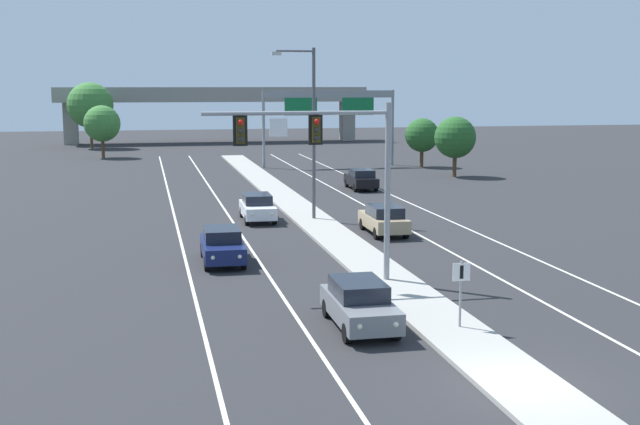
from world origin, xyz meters
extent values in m
plane|color=#28282B|center=(0.00, 0.00, 0.00)|extent=(260.00, 260.00, 0.00)
cube|color=#9E9B93|center=(0.00, 18.00, 0.07)|extent=(2.40, 110.00, 0.15)
cube|color=silver|center=(-4.70, 25.00, 0.00)|extent=(0.14, 100.00, 0.01)
cube|color=silver|center=(4.70, 25.00, 0.00)|extent=(0.14, 100.00, 0.01)
cube|color=silver|center=(-8.00, 25.00, 0.00)|extent=(0.14, 100.00, 0.01)
cube|color=silver|center=(8.00, 25.00, 0.00)|extent=(0.14, 100.00, 0.01)
cylinder|color=gray|center=(-0.15, 12.13, 3.75)|extent=(0.24, 0.24, 7.20)
cylinder|color=gray|center=(-3.85, 12.13, 6.95)|extent=(7.41, 0.16, 0.16)
cube|color=black|center=(-3.11, 12.17, 6.30)|extent=(0.56, 0.06, 1.20)
cube|color=#38330F|center=(-3.11, 12.13, 6.30)|extent=(0.32, 0.32, 1.00)
sphere|color=red|center=(-3.11, 11.96, 6.62)|extent=(0.22, 0.22, 0.22)
sphere|color=#282828|center=(-3.11, 11.96, 6.30)|extent=(0.22, 0.22, 0.22)
sphere|color=#282828|center=(-3.11, 11.96, 5.98)|extent=(0.22, 0.22, 0.22)
cube|color=black|center=(-6.08, 12.17, 6.30)|extent=(0.56, 0.06, 1.20)
cube|color=#38330F|center=(-6.08, 12.13, 6.30)|extent=(0.32, 0.32, 1.00)
sphere|color=red|center=(-6.08, 11.96, 6.62)|extent=(0.22, 0.22, 0.22)
sphere|color=#282828|center=(-6.08, 11.96, 6.30)|extent=(0.22, 0.22, 0.22)
sphere|color=#282828|center=(-6.08, 11.96, 5.98)|extent=(0.22, 0.22, 0.22)
cube|color=white|center=(-4.59, 12.11, 6.40)|extent=(0.70, 0.04, 0.70)
cylinder|color=gray|center=(0.29, 5.17, 1.25)|extent=(0.08, 0.08, 2.20)
cube|color=white|center=(0.29, 5.14, 2.00)|extent=(0.60, 0.03, 0.60)
cube|color=black|center=(0.29, 5.12, 2.00)|extent=(0.12, 0.01, 0.44)
cylinder|color=#4C4C51|center=(0.09, 27.99, 5.15)|extent=(0.20, 0.20, 10.00)
cylinder|color=#4C4C51|center=(-1.01, 27.99, 9.95)|extent=(2.20, 0.12, 0.12)
cube|color=#B7B7B2|center=(-2.11, 27.99, 9.80)|extent=(0.56, 0.28, 0.20)
cube|color=slate|center=(-2.85, 6.18, 0.67)|extent=(1.82, 4.41, 0.70)
cube|color=black|center=(-2.85, 6.40, 1.30)|extent=(1.59, 2.38, 0.56)
sphere|color=#EAE5C6|center=(-2.29, 4.00, 0.72)|extent=(0.18, 0.18, 0.18)
sphere|color=#EAE5C6|center=(-3.44, 4.01, 0.72)|extent=(0.18, 0.18, 0.18)
cylinder|color=black|center=(-2.06, 4.68, 0.32)|extent=(0.22, 0.64, 0.64)
cylinder|color=black|center=(-3.66, 4.69, 0.32)|extent=(0.22, 0.64, 0.64)
cylinder|color=black|center=(-2.05, 7.68, 0.32)|extent=(0.22, 0.64, 0.64)
cylinder|color=black|center=(-3.65, 7.69, 0.32)|extent=(0.22, 0.64, 0.64)
cube|color=#141E4C|center=(-6.37, 17.32, 0.67)|extent=(1.88, 4.43, 0.70)
cube|color=black|center=(-6.37, 17.54, 1.30)|extent=(1.63, 2.40, 0.56)
sphere|color=#EAE5C6|center=(-5.83, 15.13, 0.72)|extent=(0.18, 0.18, 0.18)
sphere|color=#EAE5C6|center=(-6.99, 15.15, 0.72)|extent=(0.18, 0.18, 0.18)
cylinder|color=black|center=(-5.60, 15.81, 0.32)|extent=(0.23, 0.64, 0.64)
cylinder|color=black|center=(-7.20, 15.84, 0.32)|extent=(0.23, 0.64, 0.64)
cylinder|color=black|center=(-5.54, 18.81, 0.32)|extent=(0.23, 0.64, 0.64)
cylinder|color=black|center=(-7.14, 18.84, 0.32)|extent=(0.23, 0.64, 0.64)
cube|color=silver|center=(-3.20, 28.66, 0.67)|extent=(1.89, 4.43, 0.70)
cube|color=black|center=(-3.20, 28.88, 1.30)|extent=(1.63, 2.41, 0.56)
sphere|color=#EAE5C6|center=(-2.67, 26.47, 0.72)|extent=(0.18, 0.18, 0.18)
sphere|color=#EAE5C6|center=(-3.82, 26.49, 0.72)|extent=(0.18, 0.18, 0.18)
cylinder|color=black|center=(-2.43, 27.14, 0.32)|extent=(0.23, 0.64, 0.64)
cylinder|color=black|center=(-4.03, 27.17, 0.32)|extent=(0.23, 0.64, 0.64)
cylinder|color=black|center=(-2.37, 30.14, 0.32)|extent=(0.23, 0.64, 0.64)
cylinder|color=black|center=(-3.97, 30.17, 0.32)|extent=(0.23, 0.64, 0.64)
cube|color=tan|center=(2.90, 22.89, 0.67)|extent=(1.87, 4.43, 0.70)
cube|color=black|center=(2.90, 22.67, 1.30)|extent=(1.62, 2.40, 0.56)
sphere|color=#EAE5C6|center=(2.36, 25.08, 0.72)|extent=(0.18, 0.18, 0.18)
sphere|color=#EAE5C6|center=(3.52, 25.06, 0.72)|extent=(0.18, 0.18, 0.18)
cylinder|color=black|center=(2.13, 24.40, 0.32)|extent=(0.23, 0.64, 0.64)
cylinder|color=black|center=(3.73, 24.37, 0.32)|extent=(0.23, 0.64, 0.64)
cylinder|color=black|center=(2.08, 21.40, 0.32)|extent=(0.23, 0.64, 0.64)
cylinder|color=black|center=(3.68, 21.38, 0.32)|extent=(0.23, 0.64, 0.64)
cube|color=black|center=(6.66, 41.74, 0.67)|extent=(1.91, 4.45, 0.70)
cube|color=black|center=(6.65, 41.52, 1.30)|extent=(1.65, 2.42, 0.56)
sphere|color=#EAE5C6|center=(6.14, 43.94, 0.72)|extent=(0.18, 0.18, 0.18)
sphere|color=#EAE5C6|center=(7.29, 43.91, 0.72)|extent=(0.18, 0.18, 0.18)
cylinder|color=black|center=(5.90, 43.26, 0.32)|extent=(0.24, 0.65, 0.64)
cylinder|color=black|center=(7.50, 43.22, 0.32)|extent=(0.24, 0.65, 0.64)
cylinder|color=black|center=(5.82, 40.26, 0.32)|extent=(0.24, 0.65, 0.64)
cylinder|color=black|center=(7.42, 40.22, 0.32)|extent=(0.24, 0.65, 0.64)
cylinder|color=gray|center=(1.70, 59.83, 3.75)|extent=(0.28, 0.28, 7.50)
cylinder|color=gray|center=(14.70, 59.83, 3.75)|extent=(0.28, 0.28, 7.50)
cube|color=gray|center=(8.20, 59.83, 7.10)|extent=(13.00, 0.36, 0.70)
cube|color=#0F6033|center=(5.34, 59.63, 5.90)|extent=(3.20, 0.08, 1.70)
cube|color=#0F6033|center=(11.06, 59.63, 5.90)|extent=(3.20, 0.08, 1.70)
cube|color=gray|center=(0.00, 96.68, 6.20)|extent=(42.40, 6.40, 1.10)
cube|color=gray|center=(0.00, 93.68, 7.20)|extent=(42.40, 0.36, 0.90)
cube|color=gray|center=(-19.20, 96.68, 2.83)|extent=(1.80, 2.40, 5.65)
cube|color=gray|center=(19.20, 96.68, 2.83)|extent=(1.80, 2.40, 5.65)
cylinder|color=#4C3823|center=(16.98, 48.59, 1.00)|extent=(0.36, 0.36, 2.00)
sphere|color=#235623|center=(16.98, 48.59, 3.46)|extent=(3.65, 3.65, 3.65)
cylinder|color=#4C3823|center=(-16.11, 88.87, 1.57)|extent=(0.36, 0.36, 3.14)
sphere|color=#387533|center=(-16.11, 88.87, 5.44)|extent=(5.74, 5.74, 5.74)
cylinder|color=#4C3823|center=(-14.09, 74.42, 1.09)|extent=(0.36, 0.36, 2.18)
sphere|color=#387533|center=(-14.09, 74.42, 3.78)|extent=(3.99, 3.99, 3.99)
cylinder|color=#4C3823|center=(16.97, 57.36, 0.90)|extent=(0.36, 0.36, 1.81)
sphere|color=#235623|center=(16.97, 57.36, 3.13)|extent=(3.31, 3.31, 3.31)
camera|label=1|loc=(-9.75, -19.62, 8.07)|focal=46.37mm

